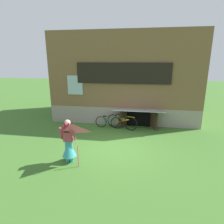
# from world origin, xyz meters

# --- Properties ---
(ground_plane) EXTENTS (60.00, 60.00, 0.00)m
(ground_plane) POSITION_xyz_m (0.00, 0.00, 0.00)
(ground_plane) COLOR #3D6B28
(log_house) EXTENTS (8.80, 5.53, 5.30)m
(log_house) POSITION_xyz_m (0.00, 5.21, 2.65)
(log_house) COLOR gray
(log_house) RESTS_ON ground_plane
(person) EXTENTS (0.61, 0.53, 1.66)m
(person) POSITION_xyz_m (-1.52, -1.44, 0.70)
(person) COLOR teal
(person) RESTS_ON ground_plane
(kite) EXTENTS (0.88, 0.87, 1.60)m
(kite) POSITION_xyz_m (-1.13, -1.95, 1.31)
(kite) COLOR #E54C7F
(kite) RESTS_ON ground_plane
(bicycle_yellow) EXTENTS (1.74, 0.58, 0.82)m
(bicycle_yellow) POSITION_xyz_m (0.04, 2.39, 0.40)
(bicycle_yellow) COLOR black
(bicycle_yellow) RESTS_ON ground_plane
(bicycle_green) EXTENTS (1.53, 0.13, 0.70)m
(bicycle_green) POSITION_xyz_m (-0.72, 2.43, 0.34)
(bicycle_green) COLOR black
(bicycle_green) RESTS_ON ground_plane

